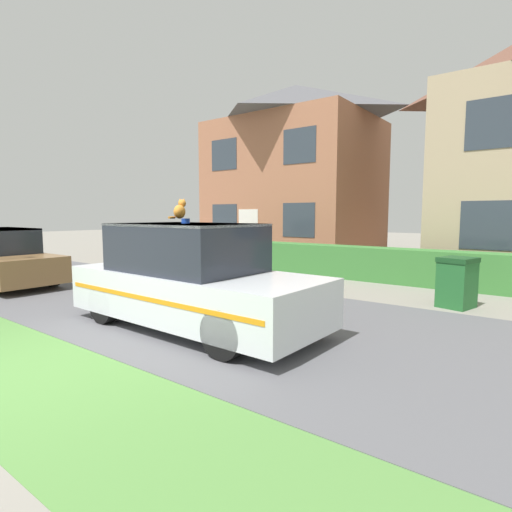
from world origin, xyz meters
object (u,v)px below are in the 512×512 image
(cat, at_px, (180,210))
(wheelie_bin, at_px, (457,282))
(house_left, at_px, (295,170))
(police_car, at_px, (191,279))

(cat, xyz_separation_m, wheelie_bin, (3.25, 4.49, -1.44))
(house_left, bearing_deg, wheelie_bin, -40.50)
(house_left, bearing_deg, cat, -66.79)
(police_car, bearing_deg, cat, -88.07)
(cat, relative_size, house_left, 0.05)
(police_car, height_order, house_left, house_left)
(police_car, height_order, wheelie_bin, police_car)
(police_car, xyz_separation_m, cat, (0.00, -0.22, 1.13))
(house_left, relative_size, wheelie_bin, 7.43)
(police_car, relative_size, cat, 11.99)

